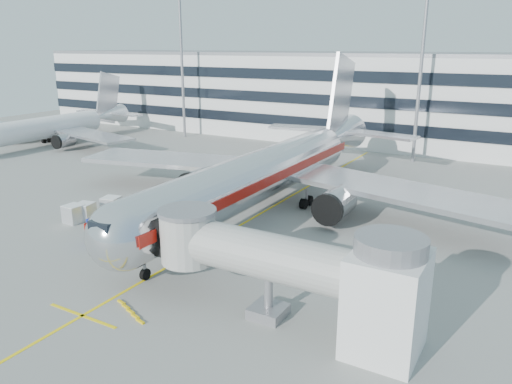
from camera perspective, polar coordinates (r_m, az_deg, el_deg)
The scene contains 15 objects.
ground at distance 44.46m, azimuth -5.59°, elevation -5.95°, with size 180.00×180.00×0.00m, color gray.
lead_in_line at distance 52.37m, azimuth 0.75°, elevation -2.35°, with size 0.25×70.00×0.01m, color yellow.
stop_bar at distance 35.22m, azimuth -19.23°, elevation -13.20°, with size 6.00×0.25×0.01m, color yellow.
main_jet at distance 52.63m, azimuth 1.69°, elevation 2.54°, with size 50.95×48.70×16.06m.
jet_bridge at distance 30.86m, azimuth 4.23°, elevation -8.54°, with size 17.80×4.50×7.00m.
terminal at distance 94.82m, azimuth 15.31°, elevation 10.40°, with size 150.00×24.25×15.60m.
light_mast_west at distance 95.77m, azimuth -8.50°, elevation 15.09°, with size 2.40×1.20×25.45m.
light_mast_centre at distance 77.03m, azimuth 18.42°, elevation 14.16°, with size 2.40×1.20×25.45m.
second_jet at distance 94.13m, azimuth -22.92°, elevation 6.80°, with size 38.21×36.52×12.04m.
belt_loader at distance 51.23m, azimuth -14.47°, elevation -2.67°, with size 4.14×1.66×1.96m.
baggage_tug at distance 46.62m, azimuth -17.39°, elevation -4.39°, with size 3.05×2.31×2.06m.
cargo_container_left at distance 52.42m, azimuth -20.11°, elevation -2.35°, with size 1.73×1.73×1.78m.
cargo_container_right at distance 53.88m, azimuth -16.20°, elevation -1.48°, with size 2.02×2.02×1.79m.
cargo_container_front at distance 52.91m, azimuth -18.94°, elevation -2.09°, with size 1.88×1.88×1.72m.
ramp_worker at distance 44.42m, azimuth -16.43°, elevation -5.31°, with size 0.68×0.44×1.85m, color #96DA17.
Camera 1 is at (24.15, -33.29, 16.90)m, focal length 35.00 mm.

